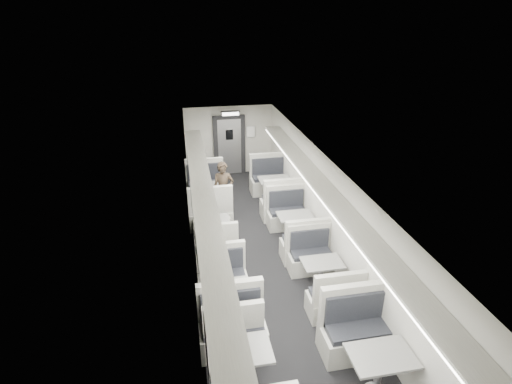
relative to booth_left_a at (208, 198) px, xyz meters
name	(u,v)px	position (x,y,z in m)	size (l,w,h in m)	color
room	(265,224)	(1.00, -3.13, 0.78)	(3.24, 12.24, 2.64)	black
booth_left_a	(208,198)	(0.00, 0.00, 0.00)	(1.15, 2.34, 1.25)	beige
booth_left_b	(214,231)	(0.00, -1.75, -0.07)	(0.96, 1.95, 1.04)	beige
booth_left_c	(227,302)	(0.00, -4.45, -0.06)	(1.00, 2.02, 1.08)	beige
booth_left_d	(240,369)	(0.00, -6.05, -0.01)	(1.13, 2.30, 1.23)	beige
booth_right_a	(275,191)	(2.00, 0.13, 0.00)	(1.15, 2.33, 1.25)	beige
booth_right_b	(295,228)	(2.00, -2.04, -0.04)	(1.05, 2.12, 1.13)	beige
booth_right_c	(321,276)	(2.00, -4.00, -0.06)	(0.98, 2.00, 1.07)	beige
booth_right_d	(378,374)	(2.00, -6.54, 0.00)	(1.14, 2.31, 1.24)	beige
passenger	(223,190)	(0.42, -0.36, 0.39)	(0.59, 0.39, 1.61)	black
window_a	(188,166)	(-0.49, 0.27, 0.93)	(0.02, 1.18, 0.84)	black
window_b	(191,199)	(-0.49, -1.93, 0.93)	(0.02, 1.18, 0.84)	black
window_c	(197,251)	(-0.49, -4.13, 0.93)	(0.02, 1.18, 0.84)	black
window_d	(206,340)	(-0.49, -6.33, 0.93)	(0.02, 1.18, 0.84)	black
luggage_rack_left	(206,205)	(-0.24, -3.43, 1.50)	(0.46, 10.40, 0.09)	beige
luggage_rack_right	(328,195)	(2.24, -3.43, 1.50)	(0.46, 10.40, 0.09)	beige
vestibule_door	(229,146)	(1.00, 2.80, 0.62)	(1.10, 0.13, 2.10)	black
exit_sign	(230,114)	(1.00, 2.31, 1.86)	(0.62, 0.12, 0.16)	black
wall_notice	(251,132)	(1.75, 2.79, 1.08)	(0.32, 0.02, 0.40)	white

